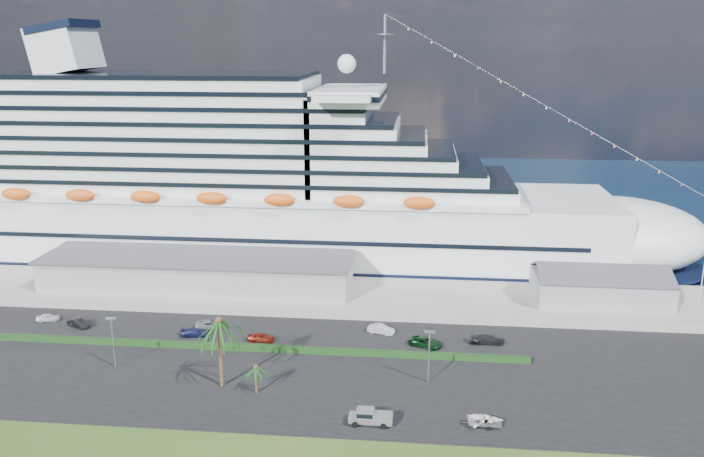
# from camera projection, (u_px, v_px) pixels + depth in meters

# --- Properties ---
(ground) EXTENTS (420.00, 420.00, 0.00)m
(ground) POSITION_uv_depth(u_px,v_px,m) (284.00, 404.00, 95.48)
(ground) COLOR #29511B
(ground) RESTS_ON ground
(asphalt_lot) EXTENTS (140.00, 38.00, 0.12)m
(asphalt_lot) POSITION_uv_depth(u_px,v_px,m) (298.00, 367.00, 106.01)
(asphalt_lot) COLOR black
(asphalt_lot) RESTS_ON ground
(wharf) EXTENTS (240.00, 20.00, 1.80)m
(wharf) POSITION_uv_depth(u_px,v_px,m) (324.00, 295.00, 133.60)
(wharf) COLOR gray
(wharf) RESTS_ON ground
(water) EXTENTS (420.00, 160.00, 0.02)m
(water) POSITION_uv_depth(u_px,v_px,m) (363.00, 197.00, 220.15)
(water) COLOR #0B1832
(water) RESTS_ON ground
(cruise_ship) EXTENTS (191.00, 38.00, 54.00)m
(cruise_ship) POSITION_uv_depth(u_px,v_px,m) (243.00, 188.00, 154.46)
(cruise_ship) COLOR silver
(cruise_ship) RESTS_ON ground
(terminal_building) EXTENTS (61.00, 15.00, 6.30)m
(terminal_building) POSITION_uv_depth(u_px,v_px,m) (198.00, 271.00, 134.89)
(terminal_building) COLOR gray
(terminal_building) RESTS_ON wharf
(port_shed) EXTENTS (24.00, 12.31, 7.37)m
(port_shed) POSITION_uv_depth(u_px,v_px,m) (600.00, 287.00, 127.70)
(port_shed) COLOR gray
(port_shed) RESTS_ON wharf
(flagpole) EXTENTS (1.08, 0.16, 12.00)m
(flagpole) POSITION_uv_depth(u_px,v_px,m) (704.00, 271.00, 124.95)
(flagpole) COLOR silver
(flagpole) RESTS_ON wharf
(hedge) EXTENTS (88.00, 1.10, 0.90)m
(hedge) POSITION_uv_depth(u_px,v_px,m) (255.00, 348.00, 111.44)
(hedge) COLOR black
(hedge) RESTS_ON asphalt_lot
(lamp_post_left) EXTENTS (1.60, 0.35, 8.27)m
(lamp_post_left) POSITION_uv_depth(u_px,v_px,m) (113.00, 336.00, 104.40)
(lamp_post_left) COLOR gray
(lamp_post_left) RESTS_ON asphalt_lot
(lamp_post_right) EXTENTS (1.60, 0.35, 8.27)m
(lamp_post_right) POSITION_uv_depth(u_px,v_px,m) (429.00, 350.00, 99.82)
(lamp_post_right) COLOR gray
(lamp_post_right) RESTS_ON asphalt_lot
(palm_tall) EXTENTS (8.82, 8.82, 11.13)m
(palm_tall) POSITION_uv_depth(u_px,v_px,m) (219.00, 328.00, 97.82)
(palm_tall) COLOR #47301E
(palm_tall) RESTS_ON ground
(palm_short) EXTENTS (3.53, 3.53, 4.56)m
(palm_short) POSITION_uv_depth(u_px,v_px,m) (256.00, 370.00, 97.33)
(palm_short) COLOR #47301E
(palm_short) RESTS_ON ground
(parked_car_0) EXTENTS (4.21, 2.45, 1.35)m
(parked_car_0) POSITION_uv_depth(u_px,v_px,m) (48.00, 318.00, 122.98)
(parked_car_0) COLOR silver
(parked_car_0) RESTS_ON asphalt_lot
(parked_car_1) EXTENTS (4.64, 3.23, 1.45)m
(parked_car_1) POSITION_uv_depth(u_px,v_px,m) (79.00, 323.00, 120.42)
(parked_car_1) COLOR black
(parked_car_1) RESTS_ON asphalt_lot
(parked_car_2) EXTENTS (5.34, 3.37, 1.37)m
(parked_car_2) POSITION_uv_depth(u_px,v_px,m) (210.00, 324.00, 120.04)
(parked_car_2) COLOR #94989C
(parked_car_2) RESTS_ON asphalt_lot
(parked_car_3) EXTENTS (4.89, 2.44, 1.37)m
(parked_car_3) POSITION_uv_depth(u_px,v_px,m) (195.00, 332.00, 116.72)
(parked_car_3) COLOR #151A4C
(parked_car_3) RESTS_ON asphalt_lot
(parked_car_4) EXTENTS (4.53, 1.91, 1.53)m
(parked_car_4) POSITION_uv_depth(u_px,v_px,m) (261.00, 337.00, 114.64)
(parked_car_4) COLOR maroon
(parked_car_4) RESTS_ON asphalt_lot
(parked_car_5) EXTENTS (4.90, 2.84, 1.53)m
(parked_car_5) POSITION_uv_depth(u_px,v_px,m) (381.00, 329.00, 117.81)
(parked_car_5) COLOR silver
(parked_car_5) RESTS_ON asphalt_lot
(parked_car_6) EXTENTS (6.08, 4.60, 1.53)m
(parked_car_6) POSITION_uv_depth(u_px,v_px,m) (425.00, 342.00, 112.77)
(parked_car_6) COLOR black
(parked_car_6) RESTS_ON asphalt_lot
(parked_car_7) EXTENTS (5.53, 2.38, 1.59)m
(parked_car_7) POSITION_uv_depth(u_px,v_px,m) (487.00, 339.00, 113.98)
(parked_car_7) COLOR #222327
(parked_car_7) RESTS_ON asphalt_lot
(pickup_truck) EXTENTS (5.83, 2.33, 2.04)m
(pickup_truck) POSITION_uv_depth(u_px,v_px,m) (370.00, 416.00, 89.95)
(pickup_truck) COLOR black
(pickup_truck) RESTS_ON asphalt_lot
(boat_trailer) EXTENTS (5.36, 3.48, 1.54)m
(boat_trailer) POSITION_uv_depth(u_px,v_px,m) (485.00, 420.00, 89.28)
(boat_trailer) COLOR gray
(boat_trailer) RESTS_ON asphalt_lot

